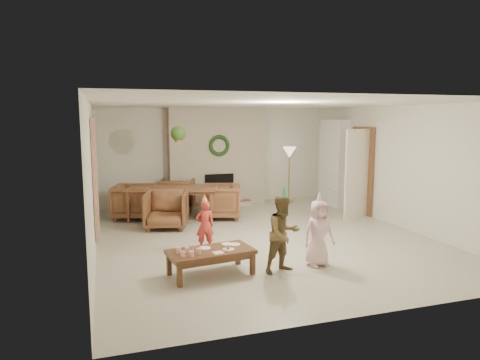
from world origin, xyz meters
name	(u,v)px	position (x,y,z in m)	size (l,w,h in m)	color
floor	(261,237)	(0.00, 0.00, 0.00)	(7.00, 7.00, 0.00)	#B7B29E
ceiling	(262,104)	(0.00, 0.00, 2.50)	(7.00, 7.00, 0.00)	white
wall_back	(215,156)	(0.00, 3.50, 1.25)	(7.00, 7.00, 0.00)	silver
wall_front	(373,209)	(0.00, -3.50, 1.25)	(7.00, 7.00, 0.00)	silver
wall_left	(92,178)	(-3.00, 0.00, 1.25)	(7.00, 7.00, 0.00)	silver
wall_right	(397,166)	(3.00, 0.00, 1.25)	(7.00, 7.00, 0.00)	silver
fireplace_mass	(217,157)	(0.00, 3.30, 1.25)	(2.50, 0.40, 2.50)	#4D2414
fireplace_hearth	(221,204)	(0.00, 2.95, 0.06)	(1.60, 0.30, 0.12)	maroon
fireplace_firebox	(219,188)	(0.00, 3.12, 0.45)	(0.75, 0.12, 0.75)	black
fireplace_wreath	(219,146)	(0.00, 3.07, 1.55)	(0.54, 0.54, 0.10)	#183C16
floor_lamp_base	(289,201)	(1.91, 3.00, 0.01)	(0.28, 0.28, 0.03)	gold
floor_lamp_post	(289,176)	(1.91, 3.00, 0.69)	(0.03, 0.03, 1.34)	gold
floor_lamp_shade	(289,152)	(1.91, 3.00, 1.34)	(0.36, 0.36, 0.30)	beige
bookshelf_carcass	(334,163)	(2.84, 2.30, 1.10)	(0.30, 1.00, 2.20)	white
bookshelf_shelf_a	(332,188)	(2.82, 2.30, 0.45)	(0.30, 0.92, 0.03)	white
bookshelf_shelf_b	(333,172)	(2.82, 2.30, 0.85)	(0.30, 0.92, 0.03)	white
bookshelf_shelf_c	(333,157)	(2.82, 2.30, 1.25)	(0.30, 0.92, 0.03)	white
bookshelf_shelf_d	(334,141)	(2.82, 2.30, 1.65)	(0.30, 0.92, 0.03)	white
books_row_lower	(335,183)	(2.80, 2.15, 0.59)	(0.20, 0.40, 0.24)	maroon
books_row_mid	(331,167)	(2.80, 2.35, 0.99)	(0.20, 0.44, 0.24)	#244D85
books_row_upper	(335,152)	(2.80, 2.20, 1.38)	(0.20, 0.36, 0.22)	gold
door_frame	(362,171)	(2.96, 1.20, 1.02)	(0.05, 0.86, 2.04)	brown
door_leaf	(357,174)	(2.58, 0.82, 1.00)	(0.05, 0.80, 2.00)	beige
curtain_panel	(95,177)	(-2.96, 0.20, 1.25)	(0.06, 1.20, 2.00)	beige
dining_table	(172,203)	(-1.37, 2.03, 0.35)	(1.99, 1.11, 0.70)	brown
dining_chair_near	(167,210)	(-1.62, 1.20, 0.39)	(0.83, 0.85, 0.77)	brown
dining_chair_far	(177,195)	(-1.12, 2.87, 0.39)	(0.83, 0.85, 0.77)	brown
dining_chair_left	(133,202)	(-2.21, 2.28, 0.39)	(0.83, 0.85, 0.77)	brown
dining_chair_right	(221,201)	(-0.32, 1.72, 0.39)	(0.83, 0.85, 0.77)	brown
hanging_plant_cord	(178,122)	(-1.30, 1.50, 2.15)	(0.01, 0.01, 0.70)	tan
hanging_plant_pot	(178,139)	(-1.30, 1.50, 1.80)	(0.16, 0.16, 0.12)	#946030
hanging_plant_foliage	(178,134)	(-1.30, 1.50, 1.92)	(0.32, 0.32, 0.32)	#254617
coffee_table_top	(211,252)	(-1.40, -1.69, 0.34)	(1.21, 0.60, 0.06)	#54321C
coffee_table_apron	(211,256)	(-1.40, -1.69, 0.28)	(1.12, 0.51, 0.07)	#54321C
coffee_leg_fl	(180,276)	(-1.91, -2.00, 0.16)	(0.07, 0.07, 0.32)	#54321C
coffee_leg_fr	(253,264)	(-0.83, -1.85, 0.16)	(0.07, 0.07, 0.32)	#54321C
coffee_leg_bl	(169,265)	(-1.98, -1.52, 0.16)	(0.07, 0.07, 0.32)	#54321C
coffee_leg_br	(238,254)	(-0.90, -1.37, 0.16)	(0.07, 0.07, 0.32)	#54321C
cup_a	(183,254)	(-1.85, -1.89, 0.41)	(0.07, 0.07, 0.08)	white
cup_b	(179,250)	(-1.87, -1.70, 0.41)	(0.07, 0.07, 0.08)	white
cup_c	(192,254)	(-1.73, -1.92, 0.41)	(0.07, 0.07, 0.08)	white
cup_d	(187,250)	(-1.75, -1.73, 0.41)	(0.07, 0.07, 0.08)	white
cup_e	(199,251)	(-1.61, -1.83, 0.41)	(0.07, 0.07, 0.08)	white
cup_f	(194,248)	(-1.64, -1.64, 0.41)	(0.07, 0.07, 0.08)	white
plate_a	(205,248)	(-1.47, -1.58, 0.38)	(0.17, 0.17, 0.01)	white
plate_b	(228,249)	(-1.16, -1.75, 0.38)	(0.17, 0.17, 0.01)	white
plate_c	(234,244)	(-1.00, -1.54, 0.38)	(0.17, 0.17, 0.01)	white
food_scoop	(228,247)	(-1.16, -1.75, 0.41)	(0.07, 0.07, 0.07)	tan
napkin_left	(218,253)	(-1.34, -1.84, 0.37)	(0.14, 0.14, 0.01)	#FFBBCF
napkin_right	(227,244)	(-1.11, -1.47, 0.37)	(0.14, 0.14, 0.01)	#FFBBCF
child_red	(205,226)	(-1.22, -0.51, 0.43)	(0.32, 0.21, 0.86)	red
party_hat_red	(204,198)	(-1.22, -0.51, 0.90)	(0.12, 0.12, 0.16)	#DFC84A
child_plaid	(283,234)	(-0.36, -1.87, 0.57)	(0.56, 0.43, 1.14)	brown
party_hat_plaid	(284,192)	(-0.36, -1.87, 1.18)	(0.14, 0.14, 0.19)	#46A569
child_pink	(319,233)	(0.26, -1.79, 0.51)	(0.50, 0.32, 1.02)	beige
party_hat_pink	(320,197)	(0.26, -1.79, 1.06)	(0.13, 0.13, 0.18)	silver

